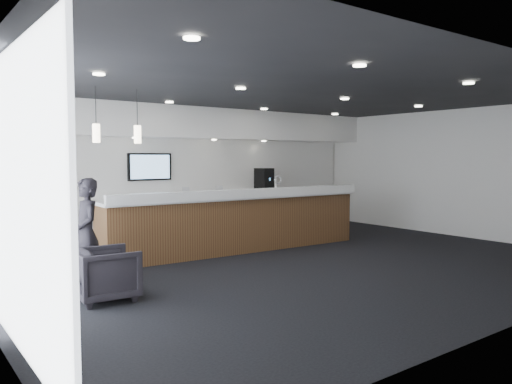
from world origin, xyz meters
TOP-DOWN VIEW (x-y plane):
  - ground at (0.00, 0.00)m, footprint 10.00×10.00m
  - ceiling at (0.00, 0.00)m, footprint 10.00×8.00m
  - back_wall at (0.00, 4.00)m, footprint 10.00×0.02m
  - right_wall at (5.00, 0.00)m, footprint 0.02×8.00m
  - soffit_bulkhead at (0.00, 3.55)m, footprint 10.00×0.90m
  - alcove_panel at (0.00, 3.97)m, footprint 9.80×0.06m
  - back_credenza at (-0.00, 3.64)m, footprint 5.06×0.66m
  - wall_tv at (-1.00, 3.91)m, footprint 1.05×0.08m
  - pendant_left at (-2.40, 0.80)m, footprint 0.12×0.12m
  - pendant_right at (-3.10, 0.80)m, footprint 0.12×0.12m
  - ceiling_can_lights at (0.00, 0.00)m, footprint 7.00×5.00m
  - service_counter at (-0.23, 1.50)m, footprint 5.59×1.12m
  - coffee_machine at (2.14, 3.72)m, footprint 0.39×0.50m
  - info_sign_left at (-0.29, 3.52)m, footprint 0.17×0.04m
  - info_sign_right at (0.62, 3.52)m, footprint 0.17×0.07m
  - armchair at (-3.57, -0.32)m, footprint 0.82×0.80m
  - lounge_guest at (-3.60, 0.36)m, footprint 0.41×0.60m
  - cup_0 at (1.70, 3.56)m, footprint 0.09×0.09m
  - cup_1 at (1.56, 3.56)m, footprint 0.13×0.13m
  - cup_2 at (1.42, 3.56)m, footprint 0.11×0.11m
  - cup_3 at (1.28, 3.56)m, footprint 0.12×0.12m
  - cup_4 at (1.14, 3.56)m, footprint 0.13×0.13m

SIDE VIEW (x-z plane):
  - ground at x=0.00m, z-range 0.00..0.00m
  - armchair at x=-3.57m, z-range 0.00..0.69m
  - back_credenza at x=0.00m, z-range 0.00..0.95m
  - service_counter at x=-0.23m, z-range -0.17..1.32m
  - lounge_guest at x=-3.60m, z-range 0.00..1.58m
  - cup_0 at x=1.70m, z-range 0.95..1.04m
  - cup_1 at x=1.56m, z-range 0.95..1.04m
  - cup_2 at x=1.42m, z-range 0.95..1.04m
  - cup_3 at x=1.28m, z-range 0.95..1.04m
  - cup_4 at x=1.14m, z-range 0.95..1.04m
  - info_sign_left at x=-0.29m, z-range 0.95..1.18m
  - info_sign_right at x=0.62m, z-range 0.95..1.18m
  - coffee_machine at x=2.14m, z-range 0.95..1.58m
  - back_wall at x=0.00m, z-range 0.00..3.00m
  - right_wall at x=5.00m, z-range 0.00..3.00m
  - alcove_panel at x=0.00m, z-range 0.90..2.30m
  - wall_tv at x=-1.00m, z-range 1.34..1.96m
  - pendant_left at x=-2.40m, z-range 2.10..2.40m
  - pendant_right at x=-3.10m, z-range 2.10..2.40m
  - soffit_bulkhead at x=0.00m, z-range 2.30..3.00m
  - ceiling_can_lights at x=0.00m, z-range 2.96..2.98m
  - ceiling at x=0.00m, z-range 2.99..3.01m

